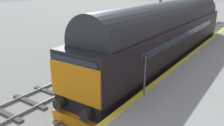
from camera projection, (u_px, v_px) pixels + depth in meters
ground_plane at (134, 86)px, 13.87m from camera, size 140.00×140.00×0.00m
track_main at (134, 86)px, 13.85m from camera, size 2.50×60.00×0.15m
track_adjacent_west at (89, 74)px, 15.68m from camera, size 2.50×60.00×0.15m
station_platform at (196, 94)px, 11.78m from camera, size 4.00×44.00×1.01m
diesel_locomotive at (168, 32)px, 16.92m from camera, size 2.74×20.20×4.68m
platform_number_sign at (145, 69)px, 10.22m from camera, size 0.10×0.44×1.84m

